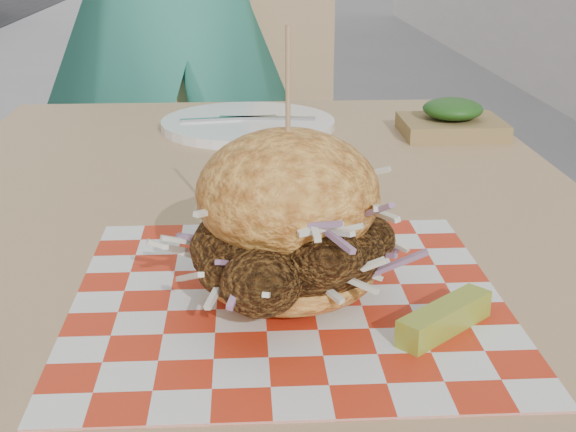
# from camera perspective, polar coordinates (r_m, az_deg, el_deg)

# --- Properties ---
(patio_table) EXTENTS (0.80, 1.20, 0.75)m
(patio_table) POSITION_cam_1_polar(r_m,az_deg,el_deg) (0.91, -2.48, -4.58)
(patio_table) COLOR tan
(patio_table) RESTS_ON ground
(patio_chair) EXTENTS (0.48, 0.49, 0.95)m
(patio_chair) POSITION_cam_1_polar(r_m,az_deg,el_deg) (1.85, -3.41, 4.38)
(patio_chair) COLOR tan
(patio_chair) RESTS_ON ground
(paper_liner) EXTENTS (0.36, 0.36, 0.00)m
(paper_liner) POSITION_cam_1_polar(r_m,az_deg,el_deg) (0.68, 0.00, -5.85)
(paper_liner) COLOR red
(paper_liner) RESTS_ON patio_table
(sandwich) EXTENTS (0.20, 0.20, 0.23)m
(sandwich) POSITION_cam_1_polar(r_m,az_deg,el_deg) (0.66, 0.00, -0.84)
(sandwich) COLOR #EEA343
(sandwich) RESTS_ON paper_liner
(pickle_spear) EXTENTS (0.09, 0.08, 0.02)m
(pickle_spear) POSITION_cam_1_polar(r_m,az_deg,el_deg) (0.63, 11.08, -7.15)
(pickle_spear) COLOR #A4AA31
(pickle_spear) RESTS_ON paper_liner
(place_setting) EXTENTS (0.27, 0.27, 0.02)m
(place_setting) POSITION_cam_1_polar(r_m,az_deg,el_deg) (1.26, -2.86, 6.56)
(place_setting) COLOR white
(place_setting) RESTS_ON patio_table
(kraft_tray) EXTENTS (0.15, 0.12, 0.06)m
(kraft_tray) POSITION_cam_1_polar(r_m,az_deg,el_deg) (1.24, 11.58, 6.69)
(kraft_tray) COLOR olive
(kraft_tray) RESTS_ON patio_table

